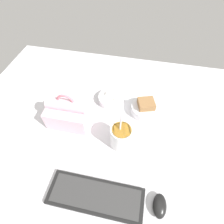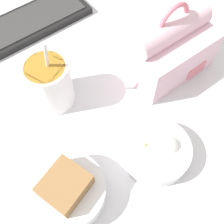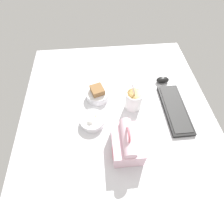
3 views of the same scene
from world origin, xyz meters
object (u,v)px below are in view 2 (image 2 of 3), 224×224
(keyboard, at_px, (24,25))
(bento_bowl_sandwich, at_px, (67,190))
(lunch_bag, at_px, (167,47))
(bento_bowl_snacks, at_px, (156,151))
(soup_cup, at_px, (50,83))

(keyboard, distance_m, bento_bowl_sandwich, 0.46)
(lunch_bag, height_order, bento_bowl_sandwich, lunch_bag)
(bento_bowl_snacks, bearing_deg, lunch_bag, 44.36)
(lunch_bag, bearing_deg, bento_bowl_sandwich, -160.13)
(keyboard, height_order, soup_cup, soup_cup)
(lunch_bag, height_order, soup_cup, soup_cup)
(bento_bowl_sandwich, xyz_separation_m, bento_bowl_snacks, (0.18, -0.04, -0.01))
(lunch_bag, relative_size, bento_bowl_sandwich, 1.37)
(soup_cup, distance_m, bento_bowl_snacks, 0.26)
(bento_bowl_sandwich, bearing_deg, soup_cup, 66.17)
(lunch_bag, distance_m, soup_cup, 0.27)
(keyboard, height_order, bento_bowl_snacks, bento_bowl_snacks)
(lunch_bag, bearing_deg, bento_bowl_snacks, -135.64)
(keyboard, xyz_separation_m, soup_cup, (-0.05, -0.24, 0.05))
(keyboard, height_order, bento_bowl_sandwich, bento_bowl_sandwich)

